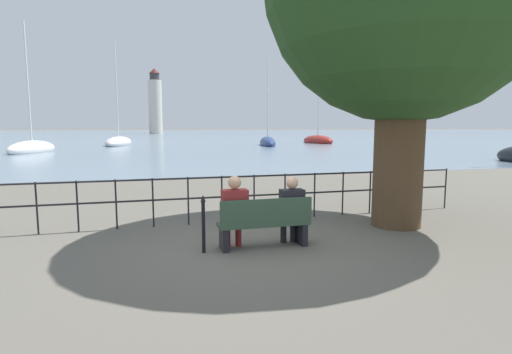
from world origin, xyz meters
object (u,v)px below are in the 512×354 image
Objects in this scene: seated_person_left at (234,209)px; sailboat_4 at (268,142)px; sailboat_1 at (119,142)px; sailboat_2 at (318,141)px; closed_umbrella at (203,221)px; seated_person_right at (291,207)px; sailboat_0 at (32,148)px; harbor_lighthouse at (155,104)px; park_bench at (265,224)px.

sailboat_4 reaches higher than seated_person_left.
sailboat_1 is (-4.48, 43.36, -0.36)m from seated_person_left.
seated_person_left is 0.16× the size of sailboat_2.
seated_person_left is 1.30× the size of closed_umbrella.
sailboat_2 is (21.47, 43.04, -0.22)m from closed_umbrella.
sailboat_4 is at bearing -161.61° from sailboat_2.
seated_person_right is 40.35m from sailboat_4.
sailboat_4 is at bearing 72.05° from seated_person_left.
sailboat_2 reaches higher than closed_umbrella.
sailboat_0 is at bearing -148.87° from sailboat_4.
sailboat_0 is (-11.70, 30.77, -0.32)m from seated_person_right.
sailboat_0 is 96.84m from harbor_lighthouse.
closed_umbrella is 48.10m from sailboat_2.
seated_person_left is at bearing 172.19° from park_bench.
closed_umbrella is at bearing -125.22° from sailboat_2.
harbor_lighthouse is (-18.91, 83.36, 9.28)m from sailboat_2.
sailboat_0 reaches higher than park_bench.
sailboat_1 is 83.75m from harbor_lighthouse.
sailboat_1 is at bearing -94.47° from harbor_lighthouse.
seated_person_right is at bearing 8.10° from park_bench.
seated_person_left reaches higher than park_bench.
harbor_lighthouse reaches higher than closed_umbrella.
harbor_lighthouse is (2.01, 126.34, 8.90)m from seated_person_left.
sailboat_1 is at bearing 82.93° from sailboat_0.
harbor_lighthouse is (0.96, 126.33, 8.93)m from seated_person_right.
sailboat_0 reaches higher than seated_person_left.
harbor_lighthouse reaches higher than seated_person_right.
sailboat_2 reaches higher than park_bench.
seated_person_left is at bearing -95.66° from sailboat_4.
sailboat_2 is at bearing 64.65° from park_bench.
sailboat_2 is (19.87, 42.97, -0.35)m from seated_person_right.
sailboat_4 is (12.53, 38.68, -0.37)m from seated_person_left.
closed_umbrella is 43.60m from sailboat_1.
sailboat_1 is at bearing 96.57° from park_bench.
harbor_lighthouse reaches higher than sailboat_4.
seated_person_right is 0.06× the size of harbor_lighthouse.
seated_person_right reaches higher than park_bench.
harbor_lighthouse reaches higher than sailboat_2.
sailboat_2 is at bearing 40.19° from sailboat_0.
sailboat_0 is 1.35× the size of sailboat_2.
seated_person_left is 32.57m from sailboat_0.
sailboat_2 is at bearing -77.22° from harbor_lighthouse.
park_bench is 0.59m from seated_person_right.
sailboat_0 is (-10.10, 30.84, -0.20)m from closed_umbrella.
closed_umbrella is at bearing -177.59° from seated_person_right.
park_bench is 1.32× the size of seated_person_right.
seated_person_right reaches higher than closed_umbrella.
harbor_lighthouse is at bearing 109.14° from sailboat_4.
sailboat_0 is at bearing 109.09° from seated_person_left.
seated_person_right is 0.10× the size of sailboat_1.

